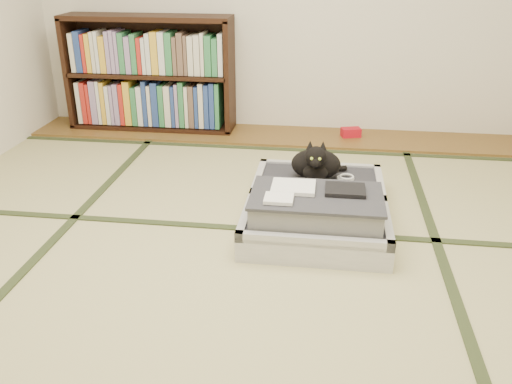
# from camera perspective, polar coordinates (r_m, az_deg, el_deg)

# --- Properties ---
(floor) EXTENTS (4.50, 4.50, 0.00)m
(floor) POSITION_cam_1_polar(r_m,az_deg,el_deg) (2.64, -2.12, -8.02)
(floor) COLOR tan
(floor) RESTS_ON ground
(wood_strip) EXTENTS (4.00, 0.50, 0.02)m
(wood_strip) POSITION_cam_1_polar(r_m,az_deg,el_deg) (4.44, 2.24, 5.94)
(wood_strip) COLOR brown
(wood_strip) RESTS_ON ground
(red_item) EXTENTS (0.17, 0.13, 0.07)m
(red_item) POSITION_cam_1_polar(r_m,az_deg,el_deg) (4.44, 9.95, 6.21)
(red_item) COLOR red
(red_item) RESTS_ON wood_strip
(tatami_borders) EXTENTS (4.00, 4.50, 0.01)m
(tatami_borders) POSITION_cam_1_polar(r_m,az_deg,el_deg) (3.06, -0.57, -3.04)
(tatami_borders) COLOR #2D381E
(tatami_borders) RESTS_ON ground
(bookcase) EXTENTS (1.36, 0.31, 0.92)m
(bookcase) POSITION_cam_1_polar(r_m,az_deg,el_deg) (4.60, -11.07, 11.89)
(bookcase) COLOR black
(bookcase) RESTS_ON wood_strip
(suitcase) EXTENTS (0.76, 1.01, 0.30)m
(suitcase) POSITION_cam_1_polar(r_m,az_deg,el_deg) (3.00, 6.38, -1.61)
(suitcase) COLOR silver
(suitcase) RESTS_ON floor
(cat) EXTENTS (0.34, 0.34, 0.27)m
(cat) POSITION_cam_1_polar(r_m,az_deg,el_deg) (3.21, 6.34, 2.95)
(cat) COLOR black
(cat) RESTS_ON suitcase
(cable_coil) EXTENTS (0.11, 0.11, 0.03)m
(cable_coil) POSITION_cam_1_polar(r_m,az_deg,el_deg) (3.28, 9.44, 1.51)
(cable_coil) COLOR white
(cable_coil) RESTS_ON suitcase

